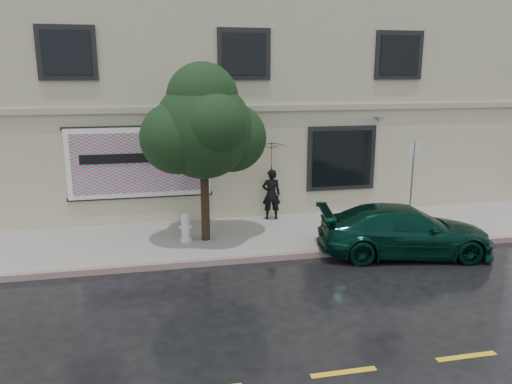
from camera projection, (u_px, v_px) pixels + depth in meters
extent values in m
plane|color=black|center=(286.00, 284.00, 11.30)|extent=(90.00, 90.00, 0.00)
cube|color=#999791|center=(256.00, 236.00, 14.37)|extent=(20.00, 3.50, 0.15)
cube|color=gray|center=(270.00, 258.00, 12.71)|extent=(20.00, 0.18, 0.16)
cube|color=gold|center=(344.00, 372.00, 7.97)|extent=(19.00, 0.12, 0.01)
cube|color=#BDB498|center=(225.00, 104.00, 19.04)|extent=(20.00, 8.00, 7.00)
cube|color=#9E9984|center=(244.00, 108.00, 15.17)|extent=(20.00, 0.12, 0.18)
cube|color=black|center=(341.00, 158.00, 16.20)|extent=(2.30, 0.10, 2.10)
cube|color=black|center=(342.00, 159.00, 16.15)|extent=(2.00, 0.05, 1.80)
cube|color=black|center=(66.00, 53.00, 13.73)|extent=(1.30, 0.05, 1.20)
cube|color=black|center=(244.00, 54.00, 14.74)|extent=(1.30, 0.05, 1.20)
cube|color=black|center=(400.00, 55.00, 15.75)|extent=(1.30, 0.05, 1.20)
cube|color=white|center=(140.00, 163.00, 14.86)|extent=(4.20, 0.06, 2.10)
cube|color=#E63D33|center=(140.00, 163.00, 14.82)|extent=(3.90, 0.04, 1.80)
cube|color=black|center=(141.00, 196.00, 15.14)|extent=(4.30, 0.10, 0.10)
cube|color=black|center=(138.00, 127.00, 14.64)|extent=(4.30, 0.10, 0.10)
cube|color=black|center=(139.00, 158.00, 14.76)|extent=(3.40, 0.02, 0.28)
imported|color=black|center=(405.00, 231.00, 13.00)|extent=(4.76, 2.77, 1.30)
imported|color=black|center=(271.00, 194.00, 15.61)|extent=(0.62, 0.44, 1.60)
imported|color=black|center=(272.00, 157.00, 15.33)|extent=(1.30, 1.30, 0.77)
cylinder|color=#342717|center=(205.00, 202.00, 13.60)|extent=(0.23, 0.23, 2.16)
sphere|color=black|center=(203.00, 130.00, 13.13)|extent=(2.62, 2.62, 2.62)
cylinder|color=beige|center=(186.00, 240.00, 13.70)|extent=(0.32, 0.32, 0.08)
cylinder|color=beige|center=(186.00, 228.00, 13.62)|extent=(0.23, 0.23, 0.58)
sphere|color=beige|center=(185.00, 217.00, 13.54)|extent=(0.23, 0.23, 0.23)
cylinder|color=beige|center=(186.00, 227.00, 13.61)|extent=(0.34, 0.11, 0.11)
cylinder|color=gray|center=(412.00, 183.00, 14.97)|extent=(0.05, 0.05, 2.55)
cube|color=silver|center=(414.00, 149.00, 14.73)|extent=(0.31, 0.02, 0.41)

